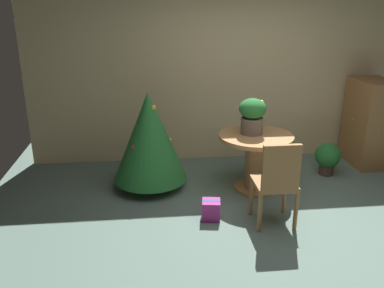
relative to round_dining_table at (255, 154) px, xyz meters
The scene contains 9 objects.
ground_plane 1.11m from the round_dining_table, 89.47° to the right, with size 6.60×6.60×0.00m, color slate.
back_wall_panel 1.45m from the round_dining_table, 89.57° to the left, with size 6.00×0.10×2.60m, color beige.
round_dining_table is the anchor object (origin of this frame).
flower_vase 0.49m from the round_dining_table, 125.64° to the left, with size 0.33×0.33×0.44m.
wooden_chair_near 0.88m from the round_dining_table, 90.00° to the right, with size 0.43×0.41×0.95m.
holiday_tree 1.33m from the round_dining_table, behind, with size 0.93×0.93×1.24m.
gift_box_purple 1.01m from the round_dining_table, 133.73° to the right, with size 0.22×0.22×0.22m.
wooden_cabinet 1.99m from the round_dining_table, 21.10° to the left, with size 0.51×0.74×1.23m.
potted_plant 1.19m from the round_dining_table, 17.93° to the left, with size 0.34×0.34×0.45m.
Camera 1 is at (-1.28, -3.59, 2.28)m, focal length 38.12 mm.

